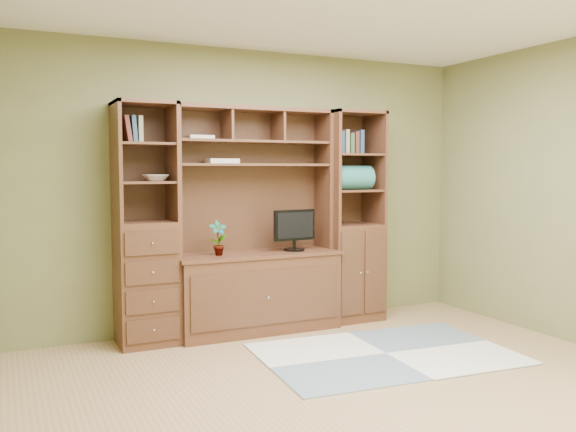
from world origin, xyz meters
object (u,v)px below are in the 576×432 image
center_hutch (257,220)px  right_tower (351,216)px  monitor (294,223)px  left_tower (146,224)px

center_hutch → right_tower: bearing=2.2°
center_hutch → right_tower: 1.03m
center_hutch → monitor: (0.36, -0.03, -0.03)m
left_tower → monitor: bearing=-3.2°
monitor → left_tower: bearing=171.1°
center_hutch → right_tower: size_ratio=1.00×
center_hutch → right_tower: (1.02, 0.04, 0.00)m
right_tower → center_hutch: bearing=-177.8°
center_hutch → right_tower: same height
left_tower → right_tower: (2.02, 0.00, 0.00)m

